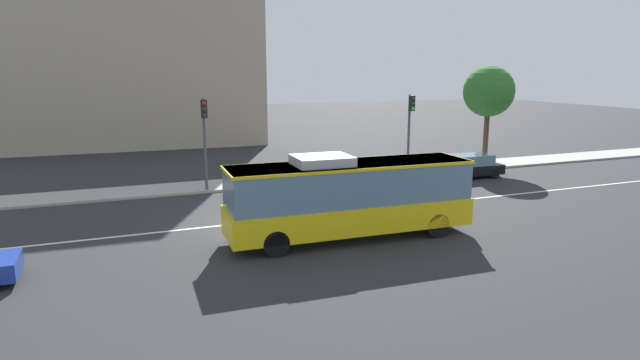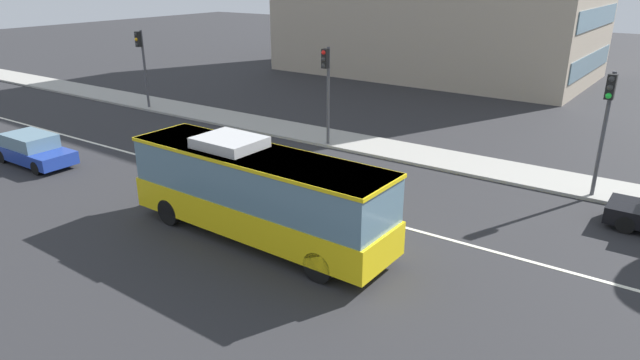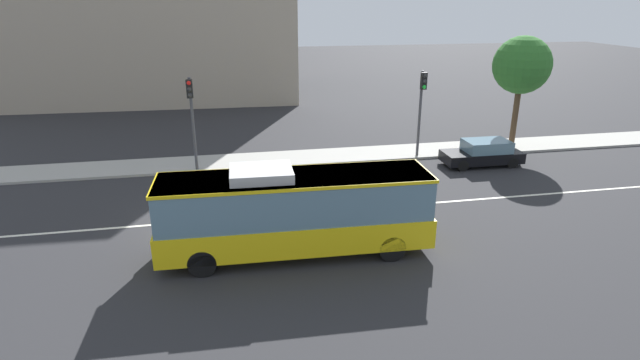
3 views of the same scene
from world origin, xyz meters
name	(u,v)px [view 1 (image 1 of 3)]	position (x,y,z in m)	size (l,w,h in m)	color
ground_plane	(252,222)	(0.00, 0.00, 0.00)	(160.00, 160.00, 0.00)	#28282B
sidewalk_kerb	(218,185)	(0.00, 7.93, 0.07)	(80.00, 2.89, 0.14)	#9E9B93
lane_centre_line	(252,222)	(0.00, 0.00, 0.01)	(76.00, 0.16, 0.01)	silver
transit_bus	(350,195)	(3.16, -3.61, 1.81)	(10.07, 2.80, 3.46)	yellow
sedan_black	(468,166)	(15.29, 4.82, 0.72)	(4.53, 1.88, 1.46)	black
traffic_light_near_corner	(205,129)	(-0.85, 6.66, 3.56)	(0.33, 0.62, 5.20)	#47474C
traffic_light_mid_block	(410,120)	(12.13, 6.78, 3.56)	(0.33, 0.62, 5.20)	#47474C
street_tree_kerbside_left	(489,92)	(18.84, 7.70, 5.22)	(3.49, 3.49, 7.00)	#4C3823
office_block_background	(105,31)	(-5.52, 31.31, 10.20)	(27.03, 15.62, 20.40)	tan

